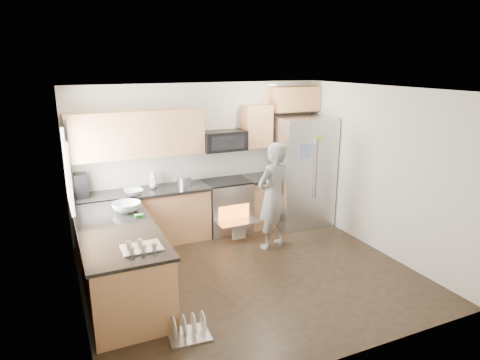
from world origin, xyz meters
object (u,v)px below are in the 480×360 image
stove_range (227,194)px  person (273,196)px  dish_rack (189,331)px  refrigerator (303,172)px

stove_range → person: stove_range is taller
person → stove_range: bearing=-85.8°
stove_range → dish_rack: stove_range is taller
stove_range → dish_rack: size_ratio=3.78×
stove_range → refrigerator: 1.48m
person → dish_rack: bearing=23.1°
refrigerator → dish_rack: size_ratio=4.20×
stove_range → person: 1.07m
refrigerator → dish_rack: bearing=-135.6°
refrigerator → dish_rack: (-3.00, -2.46, -0.92)m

